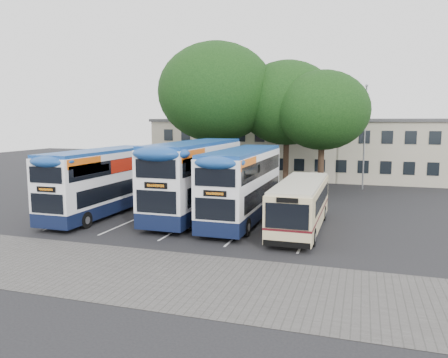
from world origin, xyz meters
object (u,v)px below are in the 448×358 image
at_px(tree_left, 216,92).
at_px(bus_dd_left, 101,179).
at_px(lamp_post, 365,131).
at_px(tree_mid, 287,103).
at_px(bus_dd_right, 243,182).
at_px(bus_single, 301,202).
at_px(tree_right, 323,110).
at_px(bus_dd_mid, 196,175).

height_order(tree_left, bus_dd_left, tree_left).
xyz_separation_m(lamp_post, tree_mid, (-6.59, -1.26, 2.46)).
height_order(bus_dd_left, bus_dd_right, bus_dd_right).
bearing_deg(lamp_post, tree_left, -166.79).
bearing_deg(tree_mid, bus_dd_left, -122.15).
bearing_deg(bus_dd_left, bus_dd_right, 7.63).
bearing_deg(bus_dd_left, lamp_post, 45.28).
bearing_deg(bus_dd_right, bus_single, -16.72).
distance_m(tree_left, tree_mid, 6.27).
bearing_deg(tree_mid, bus_dd_right, -91.15).
bearing_deg(tree_left, bus_dd_left, -104.22).
height_order(tree_left, tree_right, tree_left).
bearing_deg(bus_dd_mid, tree_mid, 74.62).
bearing_deg(tree_right, tree_mid, 148.17).
bearing_deg(tree_left, lamp_post, 13.21).
relative_size(tree_mid, bus_dd_left, 1.11).
xyz_separation_m(lamp_post, bus_dd_mid, (-10.14, -14.15, -2.50)).
relative_size(tree_right, bus_dd_left, 1.00).
xyz_separation_m(tree_left, tree_mid, (5.96, 1.69, -0.93)).
height_order(tree_mid, bus_single, tree_mid).
height_order(bus_dd_left, bus_dd_mid, bus_dd_mid).
relative_size(lamp_post, tree_left, 0.71).
bearing_deg(tree_mid, tree_right, -31.83).
xyz_separation_m(tree_right, bus_dd_left, (-12.52, -12.75, -4.52)).
bearing_deg(tree_right, bus_single, -89.59).
height_order(tree_right, bus_dd_left, tree_right).
bearing_deg(tree_right, bus_dd_right, -106.96).
height_order(tree_mid, tree_right, tree_mid).
relative_size(bus_dd_mid, bus_single, 1.24).
xyz_separation_m(tree_left, tree_right, (9.21, -0.33, -1.64)).
distance_m(tree_left, bus_dd_right, 14.50).
xyz_separation_m(bus_dd_right, bus_single, (3.61, -1.08, -0.85)).
distance_m(tree_left, bus_single, 17.39).
distance_m(bus_dd_left, bus_dd_mid, 6.03).
distance_m(tree_mid, tree_right, 3.89).
bearing_deg(bus_single, bus_dd_mid, 165.77).
bearing_deg(bus_single, tree_right, 90.41).
bearing_deg(bus_dd_right, tree_mid, 88.85).
relative_size(tree_left, bus_dd_left, 1.27).
bearing_deg(bus_dd_right, tree_left, 115.62).
distance_m(bus_dd_left, bus_single, 12.64).
bearing_deg(bus_single, bus_dd_right, 163.28).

